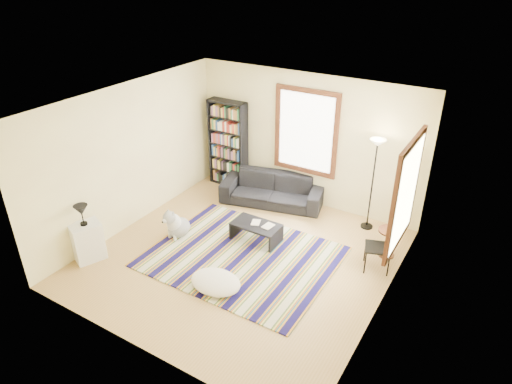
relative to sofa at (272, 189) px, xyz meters
The scene contains 21 objects.
floor 2.15m from the sofa, 75.62° to the right, with size 5.00×5.00×0.10m, color tan.
ceiling 3.30m from the sofa, 75.62° to the right, with size 5.00×5.00×0.10m, color white.
wall_back 1.30m from the sofa, 43.57° to the left, with size 5.00×0.10×2.80m, color #FEF7AB.
wall_front 4.75m from the sofa, 83.48° to the right, with size 5.00×0.10×2.80m, color #FEF7AB.
wall_left 3.08m from the sofa, 134.64° to the right, with size 0.10×5.00×2.80m, color #FEF7AB.
wall_right 3.85m from the sofa, 33.68° to the right, with size 0.10×5.00×2.80m, color #FEF7AB.
window_back 1.45m from the sofa, 38.63° to the left, with size 1.20×0.06×1.60m, color white.
window_right 3.49m from the sofa, 22.65° to the right, with size 0.06×1.20×1.60m, color white.
rug 2.13m from the sofa, 75.54° to the right, with size 3.21×2.56×0.02m, color #0F0C3D.
sofa is the anchor object (origin of this frame).
bookshelf 1.51m from the sofa, 168.39° to the left, with size 0.90×0.30×2.00m, color black.
coffee_table 1.52m from the sofa, 72.10° to the right, with size 0.90×0.50×0.36m, color black.
book_a 1.49m from the sofa, 75.76° to the right, with size 0.21×0.16×0.02m, color beige.
book_b 1.53m from the sofa, 66.15° to the right, with size 0.17×0.23×0.02m, color beige.
floor_cushion 3.03m from the sofa, 78.30° to the right, with size 0.87×0.65×0.22m, color white.
floor_lamp 2.19m from the sofa, ahead, with size 0.30×0.30×1.86m, color black, non-canonical shape.
side_table 2.80m from the sofa, 13.37° to the right, with size 0.40×0.40×0.54m, color #4E2D13.
folding_chair 2.90m from the sofa, 22.68° to the right, with size 0.42×0.40×0.86m, color black.
white_cabinet 3.89m from the sofa, 117.12° to the right, with size 0.38×0.50×0.70m, color white.
table_lamp 3.93m from the sofa, 117.12° to the right, with size 0.24×0.24×0.38m, color black, non-canonical shape.
dog 2.25m from the sofa, 113.14° to the right, with size 0.44×0.62×0.62m, color #B6B6B6, non-canonical shape.
Camera 1 is at (3.68, -5.58, 4.87)m, focal length 32.00 mm.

